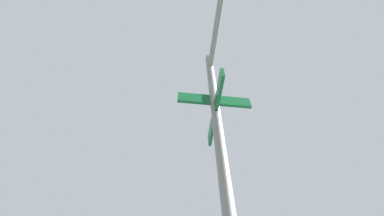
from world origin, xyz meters
name	(u,v)px	position (x,y,z in m)	size (l,w,h in m)	color
traffic_signal_near	(234,10)	(-6.00, -6.47, 3.70)	(2.28, 2.62, 5.25)	slate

